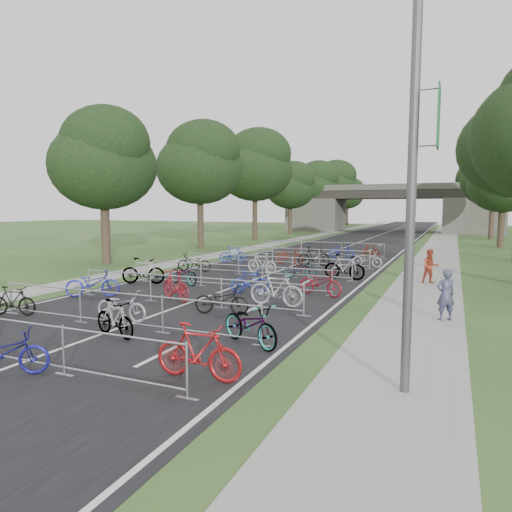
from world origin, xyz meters
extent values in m
plane|color=#2C4E21|center=(0.00, 0.00, 0.00)|extent=(200.00, 200.00, 0.00)
cube|color=black|center=(0.00, 50.00, 0.01)|extent=(11.00, 140.00, 0.01)
cube|color=gray|center=(8.00, 50.00, 0.01)|extent=(3.00, 140.00, 0.01)
cube|color=gray|center=(-7.50, 50.00, 0.01)|extent=(2.00, 140.00, 0.01)
cube|color=silver|center=(0.00, 50.00, 0.00)|extent=(0.12, 140.00, 0.00)
cube|color=#484440|center=(-11.50, 65.00, 2.50)|extent=(8.00, 8.00, 5.00)
cube|color=#484440|center=(11.50, 65.00, 2.50)|extent=(8.00, 8.00, 5.00)
cube|color=black|center=(0.00, 65.00, 5.60)|extent=(30.00, 8.00, 1.20)
cube|color=#484440|center=(0.00, 61.20, 6.60)|extent=(30.00, 0.40, 0.90)
cube|color=#484440|center=(0.00, 68.80, 6.60)|extent=(30.00, 0.40, 0.90)
cylinder|color=#4C4C51|center=(8.30, 2.00, 4.00)|extent=(0.18, 0.18, 8.00)
cube|color=#1A5C34|center=(8.72, 2.00, 5.20)|extent=(0.03, 0.65, 1.10)
cylinder|color=#33261C|center=(-11.50, 16.00, 2.10)|extent=(0.56, 0.56, 4.20)
ellipsoid|color=black|center=(-11.50, 16.00, 6.22)|extent=(6.72, 6.72, 5.51)
sphere|color=black|center=(-10.90, 15.50, 7.56)|extent=(5.38, 5.38, 5.38)
sphere|color=black|center=(-12.00, 16.50, 5.38)|extent=(4.37, 4.37, 4.37)
cylinder|color=#33261C|center=(-11.50, 28.00, 2.36)|extent=(0.56, 0.56, 4.72)
ellipsoid|color=black|center=(-11.50, 28.00, 6.99)|extent=(7.56, 7.56, 6.20)
sphere|color=black|center=(-10.90, 27.50, 8.50)|extent=(6.05, 6.05, 6.05)
sphere|color=black|center=(-12.00, 28.50, 6.05)|extent=(4.91, 4.91, 4.91)
sphere|color=black|center=(12.50, 28.50, 6.54)|extent=(5.31, 5.31, 5.31)
cylinder|color=#33261C|center=(-11.50, 40.00, 2.62)|extent=(0.56, 0.56, 5.25)
ellipsoid|color=black|center=(-11.50, 40.00, 7.77)|extent=(8.40, 8.40, 6.89)
sphere|color=black|center=(-10.90, 39.50, 9.45)|extent=(6.72, 6.72, 6.72)
sphere|color=black|center=(-12.00, 40.50, 6.72)|extent=(5.46, 5.46, 5.46)
cylinder|color=#33261C|center=(13.00, 40.00, 1.92)|extent=(0.56, 0.56, 3.85)
ellipsoid|color=black|center=(13.00, 40.00, 5.70)|extent=(6.16, 6.16, 5.05)
sphere|color=black|center=(13.60, 39.50, 6.93)|extent=(4.93, 4.93, 4.93)
sphere|color=black|center=(12.50, 40.50, 4.93)|extent=(4.00, 4.00, 4.00)
cylinder|color=#33261C|center=(-11.50, 52.00, 2.10)|extent=(0.56, 0.56, 4.20)
ellipsoid|color=black|center=(-11.50, 52.00, 6.22)|extent=(6.72, 6.72, 5.51)
sphere|color=black|center=(-10.90, 51.50, 7.56)|extent=(5.38, 5.38, 5.38)
sphere|color=black|center=(-12.00, 52.50, 5.38)|extent=(4.37, 4.37, 4.37)
cylinder|color=#33261C|center=(13.00, 52.00, 2.24)|extent=(0.56, 0.56, 4.48)
ellipsoid|color=black|center=(13.00, 52.00, 6.63)|extent=(7.17, 7.17, 5.88)
sphere|color=black|center=(13.60, 51.50, 8.06)|extent=(5.73, 5.73, 5.73)
sphere|color=black|center=(12.50, 52.50, 5.73)|extent=(4.66, 4.66, 4.66)
cylinder|color=#33261C|center=(-11.50, 64.00, 2.36)|extent=(0.56, 0.56, 4.72)
ellipsoid|color=black|center=(-11.50, 64.00, 6.99)|extent=(7.56, 7.56, 6.20)
sphere|color=black|center=(-10.90, 63.50, 8.50)|extent=(6.05, 6.05, 6.05)
sphere|color=black|center=(-12.00, 64.50, 6.05)|extent=(4.91, 4.91, 4.91)
cylinder|color=#33261C|center=(13.00, 64.00, 2.55)|extent=(0.56, 0.56, 5.11)
ellipsoid|color=black|center=(13.00, 64.00, 7.56)|extent=(8.18, 8.18, 6.70)
sphere|color=black|center=(13.60, 63.50, 9.20)|extent=(6.54, 6.54, 6.54)
sphere|color=black|center=(12.50, 64.50, 6.54)|extent=(5.31, 5.31, 5.31)
cylinder|color=#33261C|center=(-11.50, 76.00, 2.62)|extent=(0.56, 0.56, 5.25)
ellipsoid|color=black|center=(-11.50, 76.00, 7.77)|extent=(8.40, 8.40, 6.89)
sphere|color=black|center=(-10.90, 75.50, 9.45)|extent=(6.72, 6.72, 6.72)
sphere|color=black|center=(-12.00, 76.50, 6.72)|extent=(5.46, 5.46, 5.46)
cylinder|color=#33261C|center=(13.00, 76.00, 1.92)|extent=(0.56, 0.56, 3.85)
ellipsoid|color=black|center=(13.00, 76.00, 5.70)|extent=(6.16, 6.16, 5.05)
sphere|color=black|center=(13.60, 75.50, 6.93)|extent=(4.93, 4.93, 4.93)
sphere|color=black|center=(12.50, 76.50, 4.93)|extent=(4.00, 4.00, 4.00)
cylinder|color=#33261C|center=(-11.50, 88.00, 2.10)|extent=(0.56, 0.56, 4.20)
ellipsoid|color=black|center=(-11.50, 88.00, 6.22)|extent=(6.72, 6.72, 5.51)
sphere|color=black|center=(-10.90, 87.50, 7.56)|extent=(5.38, 5.38, 5.38)
sphere|color=black|center=(-12.00, 88.50, 5.38)|extent=(4.37, 4.37, 4.37)
cylinder|color=#33261C|center=(13.00, 88.00, 2.24)|extent=(0.56, 0.56, 4.48)
ellipsoid|color=black|center=(13.00, 88.00, 6.63)|extent=(7.17, 7.17, 5.88)
sphere|color=black|center=(13.60, 87.50, 8.06)|extent=(5.73, 5.73, 5.73)
sphere|color=black|center=(12.50, 88.50, 5.73)|extent=(4.66, 4.66, 4.66)
cylinder|color=#A5A8AD|center=(0.00, 0.00, 1.05)|extent=(9.20, 0.04, 0.04)
cylinder|color=#A5A8AD|center=(0.00, 0.00, 0.18)|extent=(9.20, 0.04, 0.04)
cylinder|color=#A5A8AD|center=(1.53, 0.00, 0.55)|extent=(0.05, 0.05, 1.10)
cube|color=#A5A8AD|center=(1.53, 0.00, 0.01)|extent=(0.50, 0.08, 0.03)
cylinder|color=#A5A8AD|center=(4.60, 0.00, 0.55)|extent=(0.05, 0.05, 1.10)
cube|color=#A5A8AD|center=(4.60, 0.00, 0.01)|extent=(0.50, 0.08, 0.03)
cylinder|color=#A5A8AD|center=(0.00, 3.60, 1.05)|extent=(9.20, 0.04, 0.04)
cylinder|color=#A5A8AD|center=(0.00, 3.60, 0.18)|extent=(9.20, 0.04, 0.04)
cylinder|color=#A5A8AD|center=(-4.60, 3.60, 0.55)|extent=(0.05, 0.05, 1.10)
cube|color=#A5A8AD|center=(-4.60, 3.60, 0.01)|extent=(0.50, 0.08, 0.03)
cylinder|color=#A5A8AD|center=(-1.53, 3.60, 0.55)|extent=(0.05, 0.05, 1.10)
cube|color=#A5A8AD|center=(-1.53, 3.60, 0.01)|extent=(0.50, 0.08, 0.03)
cylinder|color=#A5A8AD|center=(1.53, 3.60, 0.55)|extent=(0.05, 0.05, 1.10)
cube|color=#A5A8AD|center=(1.53, 3.60, 0.01)|extent=(0.50, 0.08, 0.03)
cylinder|color=#A5A8AD|center=(4.60, 3.60, 0.55)|extent=(0.05, 0.05, 1.10)
cube|color=#A5A8AD|center=(4.60, 3.60, 0.01)|extent=(0.50, 0.08, 0.03)
cylinder|color=#A5A8AD|center=(0.00, 7.20, 1.05)|extent=(9.20, 0.04, 0.04)
cylinder|color=#A5A8AD|center=(0.00, 7.20, 0.18)|extent=(9.20, 0.04, 0.04)
cylinder|color=#A5A8AD|center=(-4.60, 7.20, 0.55)|extent=(0.05, 0.05, 1.10)
cube|color=#A5A8AD|center=(-4.60, 7.20, 0.01)|extent=(0.50, 0.08, 0.03)
cylinder|color=#A5A8AD|center=(-1.53, 7.20, 0.55)|extent=(0.05, 0.05, 1.10)
cube|color=#A5A8AD|center=(-1.53, 7.20, 0.01)|extent=(0.50, 0.08, 0.03)
cylinder|color=#A5A8AD|center=(1.53, 7.20, 0.55)|extent=(0.05, 0.05, 1.10)
cube|color=#A5A8AD|center=(1.53, 7.20, 0.01)|extent=(0.50, 0.08, 0.03)
cylinder|color=#A5A8AD|center=(4.60, 7.20, 0.55)|extent=(0.05, 0.05, 1.10)
cube|color=#A5A8AD|center=(4.60, 7.20, 0.01)|extent=(0.50, 0.08, 0.03)
cylinder|color=#A5A8AD|center=(0.00, 11.00, 1.05)|extent=(9.20, 0.04, 0.04)
cylinder|color=#A5A8AD|center=(0.00, 11.00, 0.18)|extent=(9.20, 0.04, 0.04)
cylinder|color=#A5A8AD|center=(-4.60, 11.00, 0.55)|extent=(0.05, 0.05, 1.10)
cube|color=#A5A8AD|center=(-4.60, 11.00, 0.01)|extent=(0.50, 0.08, 0.03)
cylinder|color=#A5A8AD|center=(-1.53, 11.00, 0.55)|extent=(0.05, 0.05, 1.10)
cube|color=#A5A8AD|center=(-1.53, 11.00, 0.01)|extent=(0.50, 0.08, 0.03)
cylinder|color=#A5A8AD|center=(1.53, 11.00, 0.55)|extent=(0.05, 0.05, 1.10)
cube|color=#A5A8AD|center=(1.53, 11.00, 0.01)|extent=(0.50, 0.08, 0.03)
cylinder|color=#A5A8AD|center=(4.60, 11.00, 0.55)|extent=(0.05, 0.05, 1.10)
cube|color=#A5A8AD|center=(4.60, 11.00, 0.01)|extent=(0.50, 0.08, 0.03)
cylinder|color=#A5A8AD|center=(0.00, 15.00, 1.05)|extent=(9.20, 0.04, 0.04)
cylinder|color=#A5A8AD|center=(0.00, 15.00, 0.18)|extent=(9.20, 0.04, 0.04)
cylinder|color=#A5A8AD|center=(-4.60, 15.00, 0.55)|extent=(0.05, 0.05, 1.10)
cube|color=#A5A8AD|center=(-4.60, 15.00, 0.01)|extent=(0.50, 0.08, 0.03)
cylinder|color=#A5A8AD|center=(-1.53, 15.00, 0.55)|extent=(0.05, 0.05, 1.10)
cube|color=#A5A8AD|center=(-1.53, 15.00, 0.01)|extent=(0.50, 0.08, 0.03)
cylinder|color=#A5A8AD|center=(1.53, 15.00, 0.55)|extent=(0.05, 0.05, 1.10)
cube|color=#A5A8AD|center=(1.53, 15.00, 0.01)|extent=(0.50, 0.08, 0.03)
cylinder|color=#A5A8AD|center=(4.60, 15.00, 0.55)|extent=(0.05, 0.05, 1.10)
cube|color=#A5A8AD|center=(4.60, 15.00, 0.01)|extent=(0.50, 0.08, 0.03)
cylinder|color=#A5A8AD|center=(0.00, 20.00, 1.05)|extent=(9.20, 0.04, 0.04)
cylinder|color=#A5A8AD|center=(0.00, 20.00, 0.18)|extent=(9.20, 0.04, 0.04)
cylinder|color=#A5A8AD|center=(-4.60, 20.00, 0.55)|extent=(0.05, 0.05, 1.10)
cube|color=#A5A8AD|center=(-4.60, 20.00, 0.01)|extent=(0.50, 0.08, 0.03)
cylinder|color=#A5A8AD|center=(-1.53, 20.00, 0.55)|extent=(0.05, 0.05, 1.10)
cube|color=#A5A8AD|center=(-1.53, 20.00, 0.01)|extent=(0.50, 0.08, 0.03)
cylinder|color=#A5A8AD|center=(1.53, 20.00, 0.55)|extent=(0.05, 0.05, 1.10)
cube|color=#A5A8AD|center=(1.53, 20.00, 0.01)|extent=(0.50, 0.08, 0.03)
cylinder|color=#A5A8AD|center=(4.60, 20.00, 0.55)|extent=(0.05, 0.05, 1.10)
cube|color=#A5A8AD|center=(4.60, 20.00, 0.01)|extent=(0.50, 0.08, 0.03)
cylinder|color=#A5A8AD|center=(0.00, 26.00, 1.05)|extent=(9.20, 0.04, 0.04)
cylinder|color=#A5A8AD|center=(0.00, 26.00, 0.18)|extent=(9.20, 0.04, 0.04)
cylinder|color=#A5A8AD|center=(-4.60, 26.00, 0.55)|extent=(0.05, 0.05, 1.10)
cube|color=#A5A8AD|center=(-4.60, 26.00, 0.01)|extent=(0.50, 0.08, 0.03)
cylinder|color=#A5A8AD|center=(-1.53, 26.00, 0.55)|extent=(0.05, 0.05, 1.10)
cube|color=#A5A8AD|center=(-1.53, 26.00, 0.01)|extent=(0.50, 0.08, 0.03)
cylinder|color=#A5A8AD|center=(1.53, 26.00, 0.55)|extent=(0.05, 0.05, 1.10)
cube|color=#A5A8AD|center=(1.53, 26.00, 0.01)|extent=(0.50, 0.08, 0.03)
cylinder|color=#A5A8AD|center=(4.60, 26.00, 0.55)|extent=(0.05, 0.05, 1.10)
cube|color=#A5A8AD|center=(4.60, 26.00, 0.01)|extent=(0.50, 0.08, 0.03)
imported|color=navy|center=(0.36, -0.53, 0.50)|extent=(1.96, 1.59, 1.00)
imported|color=maroon|center=(4.30, 0.93, 0.60)|extent=(2.00, 0.62, 1.19)
imported|color=black|center=(-4.30, 3.43, 0.49)|extent=(1.69, 0.90, 0.98)
imported|color=#A4A4AB|center=(-0.48, 4.26, 0.49)|extent=(1.88, 0.67, 0.98)
imported|color=#A5A8AD|center=(0.54, 2.75, 0.51)|extent=(1.78, 0.94, 1.03)
imported|color=#A5A8AD|center=(4.30, 3.56, 0.56)|extent=(2.22, 1.63, 1.11)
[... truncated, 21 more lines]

